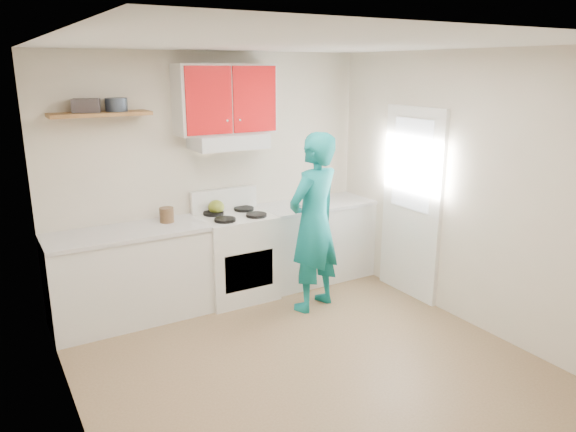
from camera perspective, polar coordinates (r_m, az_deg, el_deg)
floor at (r=4.78m, az=1.86°, el=-15.22°), size 3.80×3.80×0.00m
ceiling at (r=4.12m, az=2.19°, el=17.70°), size 3.60×3.80×0.04m
back_wall at (r=5.92m, az=-7.94°, el=4.20°), size 3.60×0.04×2.60m
front_wall at (r=2.94m, az=22.53°, el=-8.52°), size 3.60×0.04×2.60m
left_wall at (r=3.67m, az=-22.48°, el=-3.81°), size 0.04×3.80×2.60m
right_wall at (r=5.43m, az=18.29°, el=2.55°), size 0.04×3.80×2.60m
door at (r=5.94m, az=12.88°, el=1.28°), size 0.05×0.85×2.05m
door_glass at (r=5.84m, az=12.93°, el=5.30°), size 0.01×0.55×0.95m
counter_left at (r=5.57m, az=-16.35°, el=-6.14°), size 1.52×0.60×0.90m
counter_right at (r=6.39m, az=2.87°, el=-2.70°), size 1.32×0.60×0.90m
stove at (r=5.89m, az=-5.51°, el=-4.26°), size 0.76×0.65×0.92m
range_hood at (r=5.69m, az=-6.28°, el=7.85°), size 0.76×0.44×0.15m
upper_cabinets at (r=5.70m, az=-6.64°, el=12.14°), size 1.02×0.33×0.70m
shelf at (r=5.34m, az=-19.20°, el=10.12°), size 0.90×0.30×0.04m
books at (r=5.33m, az=-20.51°, el=10.85°), size 0.28×0.23×0.12m
tin at (r=5.37m, az=-17.64°, el=11.12°), size 0.26×0.26×0.12m
kettle at (r=5.82m, az=-7.57°, el=0.95°), size 0.23×0.23×0.15m
crock at (r=5.59m, az=-12.65°, el=0.00°), size 0.17×0.17×0.17m
cutting_board at (r=6.22m, az=1.71°, el=1.20°), size 0.34×0.29×0.02m
silicone_mat at (r=6.55m, az=6.05°, el=1.79°), size 0.32×0.29×0.01m
person at (r=5.47m, az=2.75°, el=-0.73°), size 0.77×0.63×1.83m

